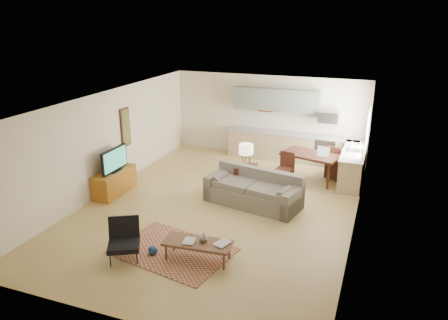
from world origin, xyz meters
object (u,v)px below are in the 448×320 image
at_px(sofa, 253,189).
at_px(tv_credenza, 114,182).
at_px(armchair, 124,241).
at_px(console_table, 246,179).
at_px(coffee_table, 198,251).
at_px(dining_table, 310,167).

distance_m(sofa, tv_credenza, 3.75).
distance_m(armchair, console_table, 4.20).
bearing_deg(coffee_table, console_table, 88.02).
distance_m(sofa, coffee_table, 2.90).
relative_size(tv_credenza, console_table, 1.79).
distance_m(coffee_table, tv_credenza, 4.13).
height_order(armchair, tv_credenza, armchair).
xyz_separation_m(sofa, console_table, (-0.41, 0.66, -0.05)).
bearing_deg(coffee_table, sofa, 80.45).
xyz_separation_m(coffee_table, console_table, (-0.16, 3.54, 0.18)).
xyz_separation_m(armchair, console_table, (1.20, 4.03, -0.01)).
xyz_separation_m(coffee_table, tv_credenza, (-3.45, 2.27, 0.12)).
height_order(tv_credenza, dining_table, dining_table).
bearing_deg(tv_credenza, armchair, -52.96).
height_order(sofa, tv_credenza, sofa).
bearing_deg(dining_table, tv_credenza, -134.69).
xyz_separation_m(tv_credenza, dining_table, (4.74, 2.81, 0.08)).
bearing_deg(tv_credenza, console_table, 21.18).
bearing_deg(coffee_table, tv_credenza, 142.04).
relative_size(sofa, armchair, 3.11).
relative_size(armchair, tv_credenza, 0.58).
xyz_separation_m(sofa, coffee_table, (-0.25, -2.88, -0.23)).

